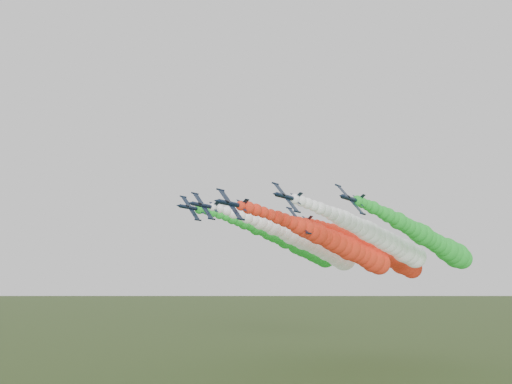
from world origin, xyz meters
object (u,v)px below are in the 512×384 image
jet_inner_left (313,245)px  jet_outer_right (436,243)px  jet_lead (344,247)px  jet_inner_right (384,240)px  jet_outer_left (296,244)px  jet_trail (385,255)px

jet_inner_left → jet_outer_right: 33.46m
jet_lead → jet_outer_right: (18.00, 17.72, 1.24)m
jet_lead → jet_inner_left: 17.37m
jet_inner_right → jet_outer_left: 31.70m
jet_inner_left → jet_lead: bearing=-33.4°
jet_inner_left → jet_trail: 22.57m
jet_inner_left → jet_outer_right: size_ratio=1.01×
jet_outer_right → jet_trail: jet_outer_right is taller
jet_lead → jet_outer_right: 25.29m
jet_inner_right → jet_lead: bearing=-126.6°
jet_lead → jet_inner_left: bearing=146.6°
jet_inner_right → jet_trail: jet_inner_right is taller
jet_outer_right → jet_trail: bearing=154.5°
jet_outer_left → jet_trail: (24.81, 10.19, -3.74)m
jet_inner_right → jet_outer_right: jet_inner_right is taller
jet_lead → jet_inner_right: jet_inner_right is taller
jet_inner_right → jet_outer_left: size_ratio=0.99×
jet_lead → jet_outer_left: bearing=146.8°
jet_outer_right → jet_inner_right: bearing=-143.1°
jet_inner_right → jet_outer_right: 13.73m
jet_outer_right → jet_trail: size_ratio=1.00×
jet_inner_left → jet_inner_right: size_ratio=1.01×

